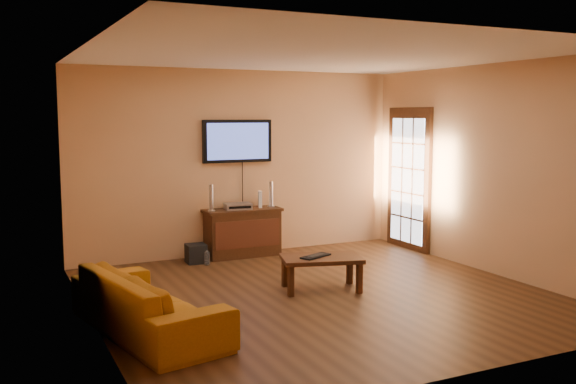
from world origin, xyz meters
TOP-DOWN VIEW (x-y plane):
  - ground_plane at (0.00, 0.00)m, footprint 5.00×5.00m
  - room_walls at (0.00, 0.62)m, footprint 5.00×5.00m
  - french_door at (2.46, 1.70)m, footprint 0.07×1.02m
  - media_console at (-0.05, 2.28)m, footprint 1.13×0.43m
  - television at (-0.05, 2.45)m, footprint 1.05×0.08m
  - coffee_table at (0.11, 0.17)m, footprint 1.04×0.79m
  - sofa at (-2.07, -0.42)m, footprint 0.97×2.07m
  - speaker_left at (-0.52, 2.27)m, footprint 0.10×0.10m
  - speaker_right at (0.43, 2.32)m, footprint 0.10×0.10m
  - av_receiver at (-0.11, 2.30)m, footprint 0.41×0.32m
  - game_console at (0.25, 2.32)m, footprint 0.10×0.18m
  - subwoofer at (-0.79, 2.15)m, footprint 0.27×0.27m
  - bottle at (-0.70, 1.96)m, footprint 0.07×0.07m
  - keyboard at (0.04, 0.19)m, footprint 0.43×0.30m

SIDE VIEW (x-z plane):
  - ground_plane at x=0.00m, z-range 0.00..0.00m
  - bottle at x=-0.70m, z-range -0.01..0.20m
  - subwoofer at x=-0.79m, z-range 0.00..0.26m
  - coffee_table at x=0.11m, z-range 0.14..0.54m
  - media_console at x=-0.05m, z-range 0.00..0.70m
  - sofa at x=-2.07m, z-range 0.00..0.78m
  - keyboard at x=0.04m, z-range 0.40..0.42m
  - av_receiver at x=-0.11m, z-range 0.69..0.78m
  - game_console at x=0.25m, z-range 0.69..0.93m
  - speaker_right at x=0.43m, z-range 0.68..1.06m
  - speaker_left at x=-0.52m, z-range 0.68..1.06m
  - french_door at x=2.46m, z-range -0.06..2.16m
  - television at x=-0.05m, z-range 1.36..1.98m
  - room_walls at x=0.00m, z-range -0.81..4.19m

